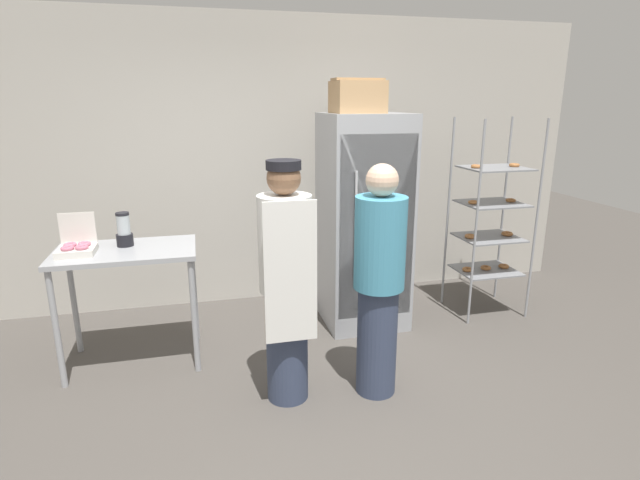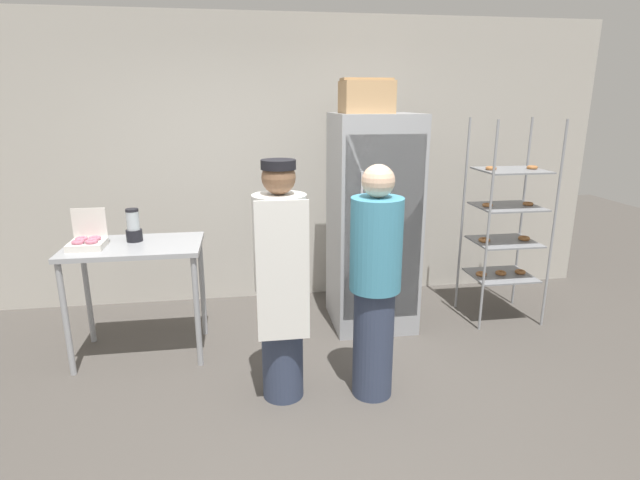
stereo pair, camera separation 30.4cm
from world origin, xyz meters
name	(u,v)px [view 2 (the right image)]	position (x,y,z in m)	size (l,w,h in m)	color
ground_plane	(323,427)	(0.00, 0.00, 0.00)	(14.00, 14.00, 0.00)	#4C4742
back_wall	(286,162)	(0.00, 2.32, 1.38)	(6.40, 0.12, 2.75)	#B7B2A8
refrigerator	(373,223)	(0.68, 1.48, 0.93)	(0.70, 0.75, 1.87)	#9EA0A5
baking_rack	(506,225)	(1.90, 1.41, 0.89)	(0.62, 0.53, 1.82)	#93969B
prep_counter	(135,260)	(-1.28, 1.17, 0.79)	(1.01, 0.62, 0.91)	#9EA0A5
donut_box	(87,242)	(-1.59, 1.12, 0.96)	(0.25, 0.24, 0.28)	silver
blender_pitcher	(134,227)	(-1.28, 1.26, 1.03)	(0.12, 0.12, 0.26)	black
cardboard_storage_box	(366,96)	(0.58, 1.41, 2.00)	(0.40, 0.36, 0.27)	tan
person_baker	(281,280)	(-0.21, 0.40, 0.84)	(0.34, 0.36, 1.62)	#333D56
person_customer	(375,283)	(0.40, 0.33, 0.81)	(0.34, 0.34, 1.59)	#333D56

